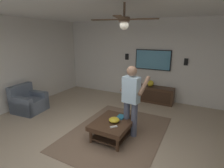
% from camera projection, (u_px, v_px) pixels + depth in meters
% --- Properties ---
extents(ground_plane, '(8.24, 8.24, 0.00)m').
position_uv_depth(ground_plane, '(98.00, 147.00, 3.62)').
color(ground_plane, tan).
extents(wall_back_tv, '(0.10, 6.99, 2.83)m').
position_uv_depth(wall_back_tv, '(149.00, 60.00, 6.21)').
color(wall_back_tv, silver).
rests_on(wall_back_tv, ground).
extents(area_rug, '(2.76, 2.06, 0.01)m').
position_uv_depth(area_rug, '(117.00, 133.00, 4.16)').
color(area_rug, '#7A604C').
rests_on(area_rug, ground).
extents(armchair, '(0.89, 0.90, 0.82)m').
position_uv_depth(armchair, '(29.00, 102.00, 5.33)').
color(armchair, slate).
rests_on(armchair, ground).
extents(coffee_table, '(1.00, 0.80, 0.40)m').
position_uv_depth(coffee_table, '(113.00, 125.00, 3.92)').
color(coffee_table, '#422B1C').
rests_on(coffee_table, ground).
extents(media_console, '(0.45, 1.70, 0.55)m').
position_uv_depth(media_console, '(149.00, 94.00, 6.17)').
color(media_console, '#422B1C').
rests_on(media_console, ground).
extents(tv, '(0.05, 1.25, 0.70)m').
position_uv_depth(tv, '(153.00, 60.00, 6.06)').
color(tv, black).
extents(person_standing, '(0.58, 0.58, 1.64)m').
position_uv_depth(person_standing, '(131.00, 97.00, 3.85)').
color(person_standing, '#4C5166').
rests_on(person_standing, ground).
extents(bowl, '(0.23, 0.23, 0.11)m').
position_uv_depth(bowl, '(114.00, 120.00, 3.83)').
color(bowl, gold).
rests_on(bowl, coffee_table).
extents(remote_white, '(0.14, 0.14, 0.02)m').
position_uv_depth(remote_white, '(114.00, 127.00, 3.63)').
color(remote_white, white).
rests_on(remote_white, coffee_table).
extents(book, '(0.22, 0.17, 0.04)m').
position_uv_depth(book, '(121.00, 117.00, 4.06)').
color(book, teal).
rests_on(book, coffee_table).
extents(vase_round, '(0.22, 0.22, 0.22)m').
position_uv_depth(vase_round, '(151.00, 83.00, 6.04)').
color(vase_round, gold).
rests_on(vase_round, media_console).
extents(wall_speaker_left, '(0.06, 0.12, 0.22)m').
position_uv_depth(wall_speaker_left, '(186.00, 62.00, 5.58)').
color(wall_speaker_left, black).
extents(wall_speaker_right, '(0.06, 0.12, 0.22)m').
position_uv_depth(wall_speaker_right, '(127.00, 57.00, 6.50)').
color(wall_speaker_right, black).
extents(ceiling_fan, '(1.18, 1.19, 0.46)m').
position_uv_depth(ceiling_fan, '(124.00, 21.00, 3.06)').
color(ceiling_fan, '#4C3828').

